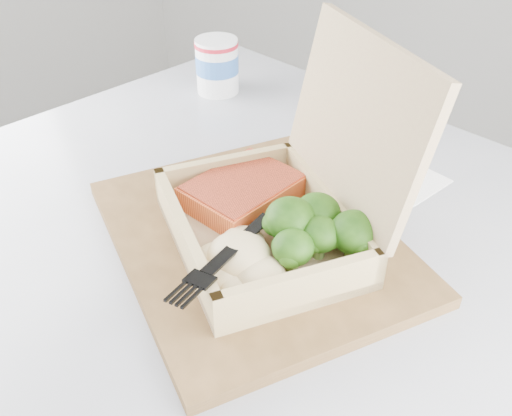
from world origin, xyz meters
The scene contains 9 objects.
cafe_table centered at (-0.60, 0.32, 0.56)m, with size 1.06×1.06×0.75m.
serving_tray centered at (-0.58, 0.36, 0.76)m, with size 0.33×0.27×0.01m, color brown.
takeout_container centered at (-0.55, 0.38, 0.82)m, with size 0.29×0.29×0.20m.
salmon_fillet centered at (-0.61, 0.40, 0.79)m, with size 0.09×0.12×0.02m, color orange.
broccoli_pile centered at (-0.50, 0.35, 0.80)m, with size 0.11×0.11×0.04m, color #356C18, non-canonical shape.
mashed_potatoes centered at (-0.56, 0.30, 0.79)m, with size 0.10×0.08×0.03m, color beige.
plastic_fork centered at (-0.56, 0.33, 0.81)m, with size 0.02×0.17×0.02m.
paper_cup centered at (-0.82, 0.66, 0.80)m, with size 0.07×0.07×0.08m.
receipt centered at (-0.49, 0.53, 0.75)m, with size 0.08×0.15×0.00m, color white.
Camera 1 is at (-0.35, -0.04, 1.14)m, focal length 40.00 mm.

